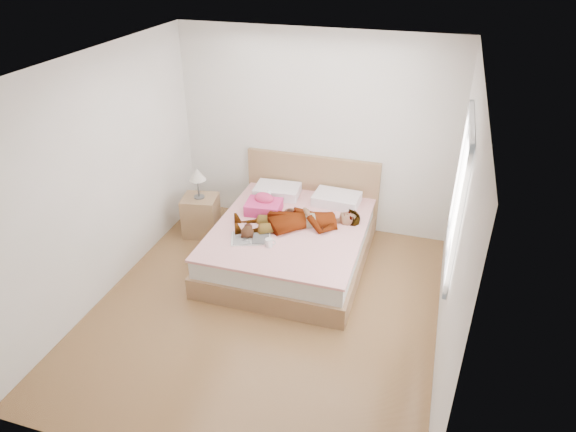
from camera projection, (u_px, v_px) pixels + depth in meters
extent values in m
plane|color=#56361B|center=(265.00, 309.00, 5.56)|extent=(4.00, 4.00, 0.00)
imported|color=white|center=(298.00, 217.00, 6.06)|extent=(1.64, 1.14, 0.21)
ellipsoid|color=black|center=(266.00, 199.00, 6.62)|extent=(0.44, 0.52, 0.07)
cube|color=silver|center=(269.00, 193.00, 6.50)|extent=(0.07, 0.09, 0.05)
plane|color=white|center=(258.00, 66.00, 4.27)|extent=(4.00, 4.00, 0.00)
plane|color=silver|center=(314.00, 133.00, 6.58)|extent=(3.60, 0.00, 3.60)
plane|color=silver|center=(156.00, 345.00, 3.25)|extent=(3.60, 0.00, 3.60)
plane|color=silver|center=(100.00, 180.00, 5.38)|extent=(0.00, 4.00, 4.00)
plane|color=silver|center=(457.00, 232.00, 4.45)|extent=(0.00, 4.00, 4.00)
cube|color=white|center=(458.00, 196.00, 4.61)|extent=(0.02, 1.10, 1.30)
cube|color=silver|center=(457.00, 228.00, 4.13)|extent=(0.04, 0.06, 1.42)
cube|color=silver|center=(459.00, 171.00, 5.09)|extent=(0.04, 0.06, 1.42)
cube|color=silver|center=(447.00, 259.00, 4.95)|extent=(0.04, 1.22, 0.06)
cube|color=silver|center=(472.00, 124.00, 4.28)|extent=(0.04, 1.22, 0.06)
cube|color=silver|center=(458.00, 196.00, 4.61)|extent=(0.03, 0.04, 1.30)
cube|color=brown|center=(290.00, 253.00, 6.28)|extent=(1.78, 2.08, 0.26)
cube|color=silver|center=(290.00, 236.00, 6.16)|extent=(1.70, 2.00, 0.22)
cube|color=white|center=(290.00, 227.00, 6.10)|extent=(1.74, 2.04, 0.03)
cube|color=olive|center=(312.00, 190.00, 6.94)|extent=(1.80, 0.07, 1.00)
cube|color=white|center=(277.00, 191.00, 6.76)|extent=(0.61, 0.44, 0.13)
cube|color=white|center=(337.00, 199.00, 6.56)|extent=(0.60, 0.43, 0.13)
cube|color=#E13D90|center=(264.00, 207.00, 6.36)|extent=(0.46, 0.39, 0.14)
ellipsoid|color=#D83A73|center=(264.00, 198.00, 6.37)|extent=(0.30, 0.26, 0.13)
cube|color=white|center=(251.00, 238.00, 5.84)|extent=(0.52, 0.44, 0.01)
cube|color=white|center=(241.00, 238.00, 5.83)|extent=(0.32, 0.36, 0.02)
cube|color=black|center=(261.00, 237.00, 5.85)|extent=(0.32, 0.36, 0.02)
cylinder|color=silver|center=(269.00, 243.00, 5.68)|extent=(0.10, 0.10, 0.09)
torus|color=white|center=(273.00, 243.00, 5.68)|extent=(0.07, 0.03, 0.07)
cylinder|color=black|center=(269.00, 240.00, 5.67)|extent=(0.09, 0.09, 0.00)
ellipsoid|color=black|center=(247.00, 232.00, 5.85)|extent=(0.19, 0.20, 0.13)
ellipsoid|color=#F6EDCD|center=(247.00, 232.00, 5.83)|extent=(0.10, 0.11, 0.06)
sphere|color=black|center=(248.00, 227.00, 5.92)|extent=(0.09, 0.09, 0.09)
sphere|color=pink|center=(245.00, 224.00, 5.94)|extent=(0.04, 0.04, 0.04)
sphere|color=pink|center=(251.00, 225.00, 5.94)|extent=(0.04, 0.04, 0.04)
ellipsoid|color=black|center=(242.00, 236.00, 5.83)|extent=(0.05, 0.06, 0.03)
ellipsoid|color=black|center=(252.00, 236.00, 5.82)|extent=(0.05, 0.06, 0.03)
cube|color=olive|center=(201.00, 216.00, 6.80)|extent=(0.51, 0.47, 0.54)
cylinder|color=#535353|center=(199.00, 197.00, 6.66)|extent=(0.16, 0.16, 0.02)
cylinder|color=#464646|center=(198.00, 187.00, 6.59)|extent=(0.03, 0.03, 0.28)
cone|color=beige|center=(197.00, 174.00, 6.50)|extent=(0.25, 0.25, 0.16)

